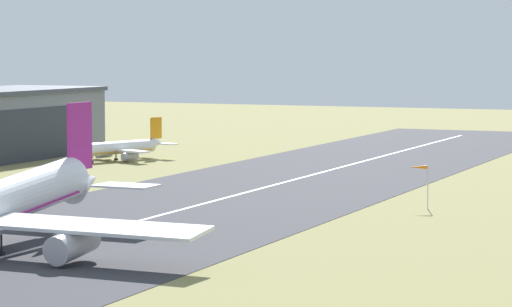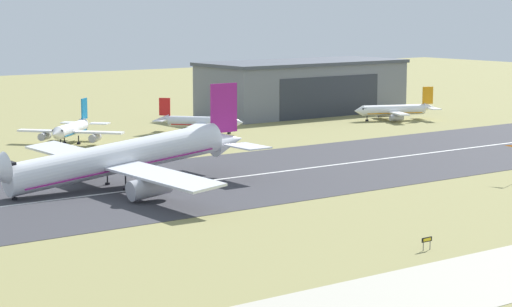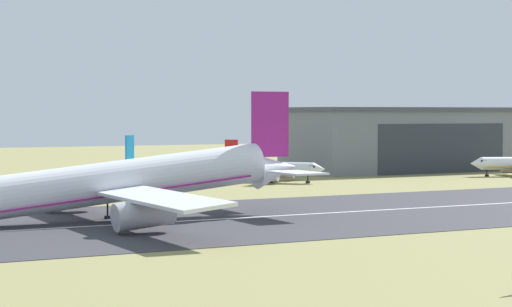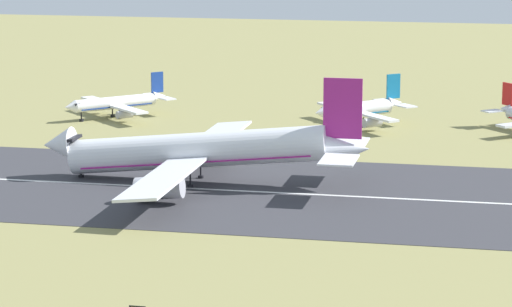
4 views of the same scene
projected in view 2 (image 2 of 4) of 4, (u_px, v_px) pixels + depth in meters
ground_plane at (492, 223)px, 136.99m from camera, size 630.30×630.30×0.00m
runway_strip at (269, 173)px, 177.20m from camera, size 390.30×46.62×0.06m
runway_centreline at (269, 173)px, 177.20m from camera, size 351.27×0.70×0.01m
hangar_building at (303, 87)px, 274.59m from camera, size 58.10×24.13×14.50m
airplane_landing at (119, 159)px, 163.10m from camera, size 49.51×56.36×16.13m
airplane_parked_west at (200, 122)px, 232.72m from camera, size 18.79×19.48×8.11m
airplane_parked_east at (71, 130)px, 214.50m from camera, size 19.76×20.36×9.18m
airplane_parked_far_east at (395, 110)px, 258.50m from camera, size 22.92×17.76×8.58m
windsock_pole at (512, 148)px, 168.89m from camera, size 1.43×2.75×6.30m
runway_sign at (427, 240)px, 121.54m from camera, size 1.69×0.13×1.63m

